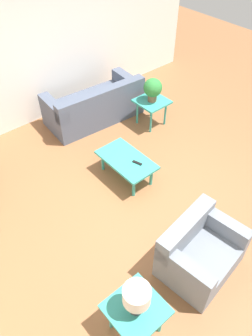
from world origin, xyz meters
TOP-DOWN VIEW (x-y plane):
  - ground_plane at (0.00, 0.00)m, footprint 14.00×14.00m
  - wall_right at (3.06, 0.00)m, footprint 0.12×7.20m
  - sofa at (2.23, -0.50)m, footprint 1.02×1.96m
  - armchair at (-1.29, 0.48)m, footprint 0.88×1.08m
  - coffee_table at (0.56, 0.11)m, footprint 0.98×0.57m
  - side_table_plant at (1.39, -1.25)m, footprint 0.57×0.57m
  - side_table_lamp at (-1.38, 1.63)m, footprint 0.57×0.57m
  - potted_plant at (1.39, -1.25)m, footprint 0.35×0.35m
  - table_lamp at (-1.38, 1.63)m, footprint 0.29×0.29m
  - remote_control at (0.37, 0.04)m, footprint 0.16×0.09m

SIDE VIEW (x-z plane):
  - ground_plane at x=0.00m, z-range 0.00..0.00m
  - armchair at x=-1.29m, z-range -0.07..0.68m
  - sofa at x=2.23m, z-range -0.09..0.71m
  - coffee_table at x=0.56m, z-range 0.15..0.55m
  - remote_control at x=0.37m, z-range 0.40..0.42m
  - side_table_plant at x=1.39m, z-range 0.19..0.73m
  - side_table_lamp at x=-1.38m, z-range 0.19..0.73m
  - table_lamp at x=-1.38m, z-range 0.59..0.98m
  - potted_plant at x=1.39m, z-range 0.57..1.02m
  - wall_right at x=3.06m, z-range 0.00..2.70m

